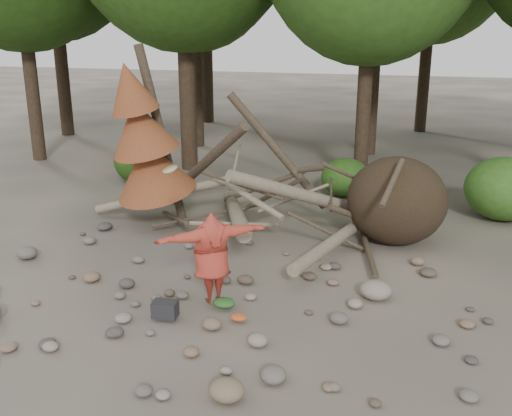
% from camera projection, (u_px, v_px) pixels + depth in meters
% --- Properties ---
extents(ground, '(120.00, 120.00, 0.00)m').
position_uv_depth(ground, '(211.00, 308.00, 9.84)').
color(ground, '#514C44').
rests_on(ground, ground).
extents(deadfall_pile, '(8.55, 5.24, 3.30)m').
position_uv_depth(deadfall_pile, '(370.00, 201.00, 12.73)').
color(deadfall_pile, '#332619').
rests_on(deadfall_pile, ground).
extents(dead_conifer, '(2.06, 2.16, 4.35)m').
position_uv_depth(dead_conifer, '(145.00, 142.00, 13.25)').
color(dead_conifer, '#4C3F30').
rests_on(dead_conifer, ground).
extents(bush_left, '(1.80, 1.80, 1.44)m').
position_uv_depth(bush_left, '(143.00, 161.00, 17.87)').
color(bush_left, '#244813').
rests_on(bush_left, ground).
extents(bush_mid, '(1.40, 1.40, 1.12)m').
position_uv_depth(bush_mid, '(345.00, 177.00, 16.45)').
color(bush_mid, '#305B1A').
rests_on(bush_mid, ground).
extents(bush_right, '(2.00, 2.00, 1.60)m').
position_uv_depth(bush_right, '(505.00, 189.00, 14.31)').
color(bush_right, '#3B6C21').
rests_on(bush_right, ground).
extents(frisbee_thrower, '(2.12, 1.72, 2.22)m').
position_uv_depth(frisbee_thrower, '(212.00, 258.00, 9.68)').
color(frisbee_thrower, '#A83326').
rests_on(frisbee_thrower, ground).
extents(backpack, '(0.44, 0.33, 0.27)m').
position_uv_depth(backpack, '(165.00, 312.00, 9.38)').
color(backpack, black).
rests_on(backpack, ground).
extents(cloth_green, '(0.39, 0.32, 0.15)m').
position_uv_depth(cloth_green, '(224.00, 305.00, 9.77)').
color(cloth_green, '#2B5F26').
rests_on(cloth_green, ground).
extents(cloth_orange, '(0.27, 0.22, 0.10)m').
position_uv_depth(cloth_orange, '(238.00, 320.00, 9.31)').
color(cloth_orange, '#C74E22').
rests_on(cloth_orange, ground).
extents(boulder_front_right, '(0.47, 0.42, 0.28)m').
position_uv_depth(boulder_front_right, '(227.00, 390.00, 7.33)').
color(boulder_front_right, '#7E694F').
rests_on(boulder_front_right, ground).
extents(boulder_mid_right, '(0.57, 0.51, 0.34)m').
position_uv_depth(boulder_mid_right, '(376.00, 290.00, 10.12)').
color(boulder_mid_right, gray).
rests_on(boulder_mid_right, ground).
extents(boulder_mid_left, '(0.45, 0.40, 0.27)m').
position_uv_depth(boulder_mid_left, '(27.00, 253.00, 11.94)').
color(boulder_mid_left, '#635B53').
rests_on(boulder_mid_left, ground).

